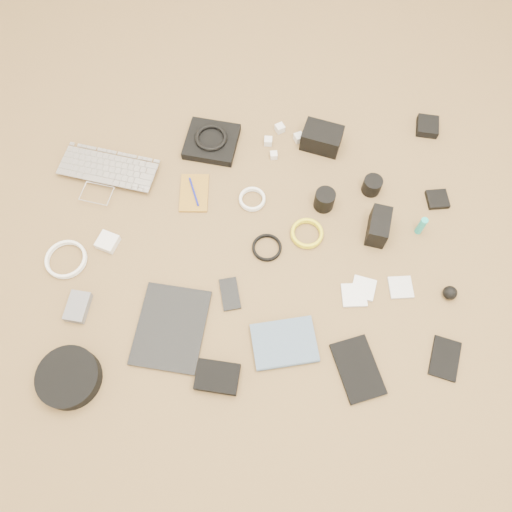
{
  "coord_description": "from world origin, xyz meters",
  "views": [
    {
      "loc": [
        -0.02,
        -0.72,
        1.59
      ],
      "look_at": [
        0.01,
        -0.02,
        0.02
      ],
      "focal_mm": 35.0,
      "sensor_mm": 36.0,
      "label": 1
    }
  ],
  "objects_px": {
    "dslr_camera": "(322,138)",
    "paperback": "(288,367)",
    "laptop": "(104,180)",
    "tablet": "(171,327)",
    "headphone_case": "(69,378)",
    "phone": "(230,294)"
  },
  "relations": [
    {
      "from": "dslr_camera",
      "to": "paperback",
      "type": "height_order",
      "value": "dslr_camera"
    },
    {
      "from": "paperback",
      "to": "dslr_camera",
      "type": "bearing_deg",
      "value": -18.45
    },
    {
      "from": "laptop",
      "to": "tablet",
      "type": "distance_m",
      "value": 0.63
    },
    {
      "from": "dslr_camera",
      "to": "headphone_case",
      "type": "xyz_separation_m",
      "value": [
        -0.87,
        -0.85,
        -0.02
      ]
    },
    {
      "from": "phone",
      "to": "headphone_case",
      "type": "xyz_separation_m",
      "value": [
        -0.5,
        -0.26,
        0.02
      ]
    },
    {
      "from": "laptop",
      "to": "dslr_camera",
      "type": "height_order",
      "value": "dslr_camera"
    },
    {
      "from": "dslr_camera",
      "to": "phone",
      "type": "relative_size",
      "value": 1.28
    },
    {
      "from": "phone",
      "to": "headphone_case",
      "type": "relative_size",
      "value": 0.59
    },
    {
      "from": "laptop",
      "to": "tablet",
      "type": "relative_size",
      "value": 1.29
    },
    {
      "from": "headphone_case",
      "to": "paperback",
      "type": "bearing_deg",
      "value": 0.39
    },
    {
      "from": "tablet",
      "to": "laptop",
      "type": "bearing_deg",
      "value": 126.21
    },
    {
      "from": "dslr_camera",
      "to": "paperback",
      "type": "distance_m",
      "value": 0.87
    },
    {
      "from": "phone",
      "to": "paperback",
      "type": "relative_size",
      "value": 0.56
    },
    {
      "from": "headphone_case",
      "to": "paperback",
      "type": "xyz_separation_m",
      "value": [
        0.68,
        0.0,
        -0.02
      ]
    },
    {
      "from": "phone",
      "to": "headphone_case",
      "type": "bearing_deg",
      "value": -160.31
    },
    {
      "from": "laptop",
      "to": "headphone_case",
      "type": "relative_size",
      "value": 1.88
    },
    {
      "from": "dslr_camera",
      "to": "headphone_case",
      "type": "distance_m",
      "value": 1.22
    },
    {
      "from": "laptop",
      "to": "paperback",
      "type": "bearing_deg",
      "value": -32.34
    },
    {
      "from": "tablet",
      "to": "paperback",
      "type": "height_order",
      "value": "paperback"
    },
    {
      "from": "dslr_camera",
      "to": "tablet",
      "type": "height_order",
      "value": "dslr_camera"
    },
    {
      "from": "phone",
      "to": "headphone_case",
      "type": "height_order",
      "value": "headphone_case"
    },
    {
      "from": "laptop",
      "to": "dslr_camera",
      "type": "relative_size",
      "value": 2.49
    }
  ]
}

